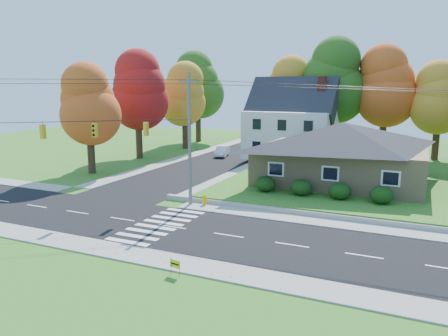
% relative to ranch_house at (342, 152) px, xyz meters
% --- Properties ---
extents(ground, '(120.00, 120.00, 0.00)m').
position_rel_ranch_house_xyz_m(ground, '(-8.00, -16.00, -3.27)').
color(ground, '#3D7923').
extents(road_main, '(90.00, 8.00, 0.02)m').
position_rel_ranch_house_xyz_m(road_main, '(-8.00, -16.00, -3.26)').
color(road_main, black).
rests_on(road_main, ground).
extents(road_cross, '(8.00, 44.00, 0.02)m').
position_rel_ranch_house_xyz_m(road_cross, '(-16.00, 10.00, -3.25)').
color(road_cross, black).
rests_on(road_cross, ground).
extents(sidewalk_north, '(90.00, 2.00, 0.08)m').
position_rel_ranch_house_xyz_m(sidewalk_north, '(-8.00, -11.00, -3.23)').
color(sidewalk_north, '#9C9A90').
rests_on(sidewalk_north, ground).
extents(sidewalk_south, '(90.00, 2.00, 0.08)m').
position_rel_ranch_house_xyz_m(sidewalk_south, '(-8.00, -21.00, -3.23)').
color(sidewalk_south, '#9C9A90').
rests_on(sidewalk_south, ground).
extents(lawn, '(30.00, 30.00, 0.50)m').
position_rel_ranch_house_xyz_m(lawn, '(5.00, 5.00, -3.02)').
color(lawn, '#3D7923').
rests_on(lawn, ground).
extents(ranch_house, '(14.60, 10.60, 5.40)m').
position_rel_ranch_house_xyz_m(ranch_house, '(0.00, 0.00, 0.00)').
color(ranch_house, tan).
rests_on(ranch_house, lawn).
extents(colonial_house, '(10.40, 8.40, 9.60)m').
position_rel_ranch_house_xyz_m(colonial_house, '(-7.96, 12.00, 1.32)').
color(colonial_house, silver).
rests_on(colonial_house, lawn).
extents(hedge_row, '(10.70, 1.70, 1.27)m').
position_rel_ranch_house_xyz_m(hedge_row, '(-0.50, -6.20, -2.13)').
color(hedge_row, '#163A10').
rests_on(hedge_row, lawn).
extents(traffic_infrastructure, '(38.10, 10.66, 10.00)m').
position_rel_ranch_house_xyz_m(traffic_infrastructure, '(-8.15, -14.65, 1.88)').
color(traffic_infrastructure, '#666059').
rests_on(traffic_infrastructure, ground).
extents(tree_lot_0, '(6.72, 6.72, 12.51)m').
position_rel_ranch_house_xyz_m(tree_lot_0, '(-10.00, 18.00, 5.04)').
color(tree_lot_0, '#3F2A19').
rests_on(tree_lot_0, lawn).
extents(tree_lot_1, '(7.84, 7.84, 14.60)m').
position_rel_ranch_house_xyz_m(tree_lot_1, '(-4.00, 17.00, 6.35)').
color(tree_lot_1, '#3F2A19').
rests_on(tree_lot_1, lawn).
extents(tree_lot_2, '(7.28, 7.28, 13.56)m').
position_rel_ranch_house_xyz_m(tree_lot_2, '(2.00, 18.00, 5.70)').
color(tree_lot_2, '#3F2A19').
rests_on(tree_lot_2, lawn).
extents(tree_lot_3, '(6.16, 6.16, 11.47)m').
position_rel_ranch_house_xyz_m(tree_lot_3, '(8.00, 17.00, 4.39)').
color(tree_lot_3, '#3F2A19').
rests_on(tree_lot_3, lawn).
extents(tree_west_0, '(6.16, 6.16, 11.47)m').
position_rel_ranch_house_xyz_m(tree_west_0, '(-25.00, -4.00, 3.89)').
color(tree_west_0, '#3F2A19').
rests_on(tree_west_0, ground).
extents(tree_west_1, '(7.28, 7.28, 13.56)m').
position_rel_ranch_house_xyz_m(tree_west_1, '(-26.00, 6.00, 5.20)').
color(tree_west_1, '#3F2A19').
rests_on(tree_west_1, ground).
extents(tree_west_2, '(6.72, 6.72, 12.51)m').
position_rel_ranch_house_xyz_m(tree_west_2, '(-25.00, 16.00, 4.54)').
color(tree_west_2, '#3F2A19').
rests_on(tree_west_2, ground).
extents(tree_west_3, '(7.84, 7.84, 14.60)m').
position_rel_ranch_house_xyz_m(tree_west_3, '(-27.00, 24.00, 5.85)').
color(tree_west_3, '#3F2A19').
rests_on(tree_west_3, ground).
extents(white_car, '(2.30, 4.21, 1.32)m').
position_rel_ranch_house_xyz_m(white_car, '(-17.02, 11.56, -2.59)').
color(white_car, white).
rests_on(white_car, road_cross).
extents(fire_hydrant, '(0.49, 0.39, 0.87)m').
position_rel_ranch_house_xyz_m(fire_hydrant, '(-8.43, -10.54, -2.85)').
color(fire_hydrant, '#DDA900').
rests_on(fire_hydrant, ground).
extents(yard_sign, '(0.63, 0.14, 0.80)m').
position_rel_ranch_house_xyz_m(yard_sign, '(-4.07, -22.29, -2.70)').
color(yard_sign, black).
rests_on(yard_sign, ground).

